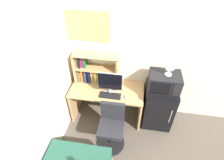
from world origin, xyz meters
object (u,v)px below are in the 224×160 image
Objects in this scene: monitor at (110,83)px; mini_fridge at (158,106)px; keyboard at (110,96)px; desk_fan at (170,68)px; computer_mouse at (126,97)px; wall_corkboard at (86,26)px; desk_chair at (112,128)px; hutch_bookshelf at (90,69)px; microwave at (164,82)px.

monitor is 0.50× the size of mini_fridge.
desk_fan reaches higher than keyboard.
wall_corkboard is at bearing 147.96° from computer_mouse.
keyboard is 0.43× the size of desk_chair.
monitor is 0.51× the size of desk_chair.
keyboard is 0.94m from mini_fridge.
monitor reaches higher than mini_fridge.
wall_corkboard is at bearing 168.31° from desk_fan.
mini_fridge is at bearing 7.30° from monitor.
hutch_bookshelf is at bearing 123.81° from desk_chair.
microwave is 2.15× the size of desk_fan.
hutch_bookshelf is at bearing 172.53° from microwave.
mini_fridge is at bearing -11.88° from wall_corkboard.
hutch_bookshelf reaches higher than monitor.
hutch_bookshelf reaches higher than computer_mouse.
desk_fan is (0.63, 0.18, 0.54)m from computer_mouse.
computer_mouse is at bearing -32.04° from wall_corkboard.
hutch_bookshelf is at bearing 145.08° from monitor.
computer_mouse is (0.29, -0.07, -0.21)m from monitor.
desk_fan is at bearing 6.88° from monitor.
wall_corkboard reaches higher than keyboard.
hutch_bookshelf is 2.14× the size of keyboard.
monitor is at bearing 101.19° from keyboard.
keyboard is at bearing -167.92° from mini_fridge.
microwave is 1.56m from wall_corkboard.
wall_corkboard reaches higher than monitor.
wall_corkboard reaches higher than microwave.
microwave is (0.89, 0.12, 0.06)m from monitor.
mini_fridge is 1.90m from wall_corkboard.
wall_corkboard is (-1.34, 0.28, 0.74)m from microwave.
monitor is 1.17× the size of keyboard.
mini_fridge is at bearing -7.60° from hutch_bookshelf.
desk_chair is (0.09, -0.41, -0.35)m from keyboard.
hutch_bookshelf reaches higher than desk_chair.
keyboard is at bearing -179.64° from computer_mouse.
desk_fan is at bearing -9.05° from microwave.
keyboard is at bearing -167.73° from microwave.
desk_fan is 0.28× the size of desk_chair.
monitor is (0.41, -0.29, -0.05)m from hutch_bookshelf.
wall_corkboard reaches higher than computer_mouse.
keyboard is at bearing -78.81° from monitor.
computer_mouse is at bearing -163.76° from desk_fan.
mini_fridge is 0.86m from desk_fan.
keyboard is (0.43, -0.36, -0.27)m from hutch_bookshelf.
hutch_bookshelf is 8.30× the size of computer_mouse.
mini_fridge is 1.01× the size of desk_chair.
mini_fridge reaches higher than keyboard.
desk_chair is at bearing -114.71° from computer_mouse.
microwave is 0.28m from desk_fan.
computer_mouse is at bearing -162.67° from mini_fridge.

